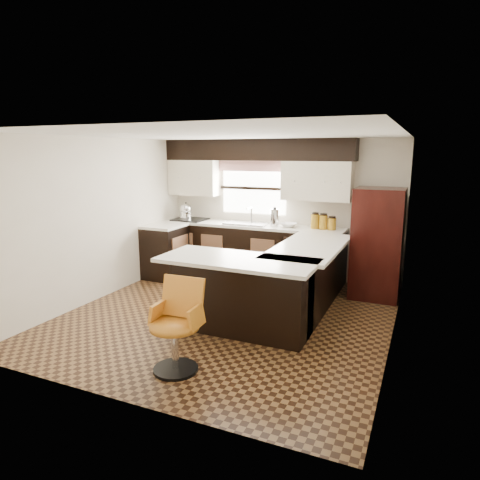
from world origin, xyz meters
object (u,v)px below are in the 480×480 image
at_px(peninsula_return, 242,296).
at_px(bar_chair, 174,327).
at_px(peninsula_long, 305,280).
at_px(refrigerator, 377,243).

xyz_separation_m(peninsula_return, bar_chair, (-0.22, -1.19, 0.02)).
bearing_deg(peninsula_long, bar_chair, -109.07).
distance_m(peninsula_return, refrigerator, 2.45).
bearing_deg(refrigerator, peninsula_return, -123.84).
bearing_deg(bar_chair, refrigerator, 61.05).
relative_size(peninsula_return, refrigerator, 0.99).
xyz_separation_m(refrigerator, bar_chair, (-1.57, -3.20, -0.36)).
distance_m(refrigerator, bar_chair, 3.58).
relative_size(peninsula_long, refrigerator, 1.17).
xyz_separation_m(peninsula_long, peninsula_return, (-0.53, -0.97, 0.00)).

